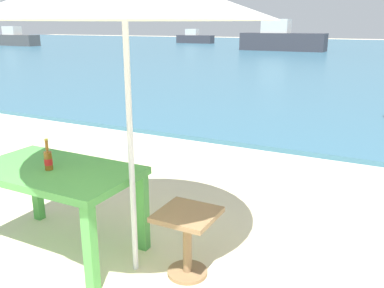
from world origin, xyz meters
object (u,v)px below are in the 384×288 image
object	(u,v)px
beer_bottle_amber	(48,159)
side_table_wood	(187,234)
picnic_table_green	(56,181)
boat_barge	(282,39)
boat_cargo_ship	(16,39)
boat_sailboat	(195,38)

from	to	relation	value
beer_bottle_amber	side_table_wood	xyz separation A→B (m)	(1.17, 0.22, -0.50)
picnic_table_green	boat_barge	bearing A→B (deg)	101.54
beer_bottle_amber	boat_cargo_ship	distance (m)	37.17
boat_cargo_ship	boat_barge	distance (m)	23.26
picnic_table_green	side_table_wood	xyz separation A→B (m)	(1.16, 0.17, -0.30)
beer_bottle_amber	boat_cargo_ship	bearing A→B (deg)	140.20
boat_barge	boat_sailboat	xyz separation A→B (m)	(-10.98, 7.85, -0.29)
boat_sailboat	beer_bottle_amber	bearing A→B (deg)	-64.89
side_table_wood	boat_cargo_ship	bearing A→B (deg)	141.59
side_table_wood	boat_sailboat	bearing A→B (deg)	116.79
side_table_wood	boat_cargo_ship	xyz separation A→B (m)	(-29.73, 23.57, 0.32)
side_table_wood	boat_cargo_ship	distance (m)	37.94
picnic_table_green	side_table_wood	world-z (taller)	picnic_table_green
side_table_wood	picnic_table_green	bearing A→B (deg)	-171.44
beer_bottle_amber	boat_sailboat	xyz separation A→B (m)	(-16.58, 35.38, -0.28)
beer_bottle_amber	boat_cargo_ship	world-z (taller)	boat_cargo_ship
picnic_table_green	beer_bottle_amber	world-z (taller)	beer_bottle_amber
side_table_wood	boat_barge	xyz separation A→B (m)	(-6.77, 27.31, 0.51)
picnic_table_green	boat_cargo_ship	bearing A→B (deg)	140.27
side_table_wood	boat_cargo_ship	world-z (taller)	boat_cargo_ship
boat_cargo_ship	boat_barge	bearing A→B (deg)	9.24
boat_barge	boat_sailboat	world-z (taller)	boat_barge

